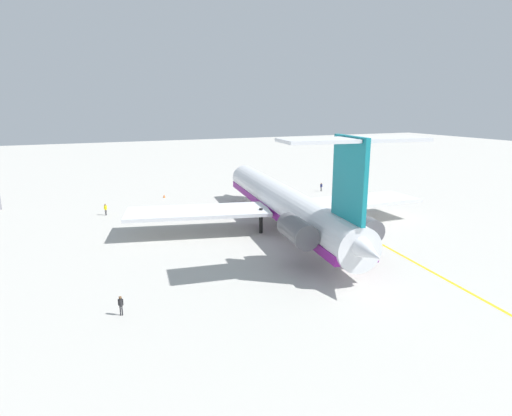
{
  "coord_description": "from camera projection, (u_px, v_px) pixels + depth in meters",
  "views": [
    {
      "loc": [
        -50.69,
        38.19,
        16.45
      ],
      "look_at": [
        -0.72,
        16.25,
        3.23
      ],
      "focal_mm": 29.94,
      "sensor_mm": 36.0,
      "label": 1
    }
  ],
  "objects": [
    {
      "name": "ground_crew_portside",
      "position": [
        321.0,
        186.0,
        83.13
      ],
      "size": [
        0.27,
        0.38,
        1.67
      ],
      "rotation": [
        0.0,
        0.0,
        5.77
      ],
      "color": "black",
      "rests_on": "ground"
    },
    {
      "name": "ground",
      "position": [
        353.0,
        218.0,
        63.9
      ],
      "size": [
        306.28,
        306.28,
        0.0
      ],
      "primitive_type": "plane",
      "color": "#B7B5AD"
    },
    {
      "name": "main_jetliner",
      "position": [
        286.0,
        204.0,
        56.35
      ],
      "size": [
        47.13,
        41.75,
        13.74
      ],
      "rotation": [
        0.0,
        0.0,
        -0.13
      ],
      "color": "silver",
      "rests_on": "ground"
    },
    {
      "name": "ground_crew_near_tail",
      "position": [
        105.0,
        208.0,
        65.03
      ],
      "size": [
        0.29,
        0.45,
        1.8
      ],
      "rotation": [
        0.0,
        0.0,
        3.41
      ],
      "color": "black",
      "rests_on": "ground"
    },
    {
      "name": "safety_cone_nose",
      "position": [
        164.0,
        196.0,
        77.7
      ],
      "size": [
        0.4,
        0.4,
        0.55
      ],
      "primitive_type": "cone",
      "color": "#EA590F",
      "rests_on": "ground"
    },
    {
      "name": "taxiway_centreline",
      "position": [
        339.0,
        221.0,
        62.07
      ],
      "size": [
        101.58,
        13.46,
        0.01
      ],
      "primitive_type": "cube",
      "rotation": [
        0.0,
        0.0,
        -0.13
      ],
      "color": "gold",
      "rests_on": "ground"
    },
    {
      "name": "ground_crew_near_nose",
      "position": [
        121.0,
        303.0,
        33.99
      ],
      "size": [
        0.27,
        0.41,
        1.68
      ],
      "rotation": [
        0.0,
        0.0,
        5.94
      ],
      "color": "black",
      "rests_on": "ground"
    }
  ]
}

